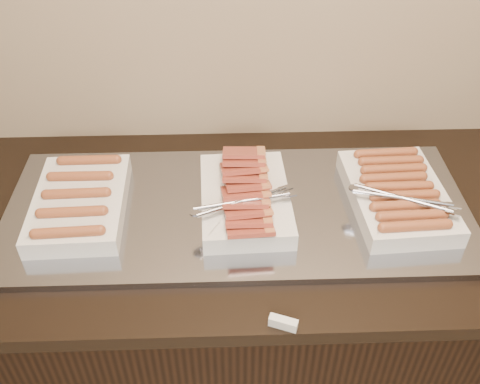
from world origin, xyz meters
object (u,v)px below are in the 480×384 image
(counter, at_px, (240,317))
(warming_tray, at_px, (237,210))
(dish_right, at_px, (398,194))
(dish_left, at_px, (80,202))
(dish_center, at_px, (245,197))

(counter, bearing_deg, warming_tray, 180.00)
(counter, distance_m, warming_tray, 0.46)
(warming_tray, relative_size, dish_right, 3.31)
(counter, height_order, dish_left, dish_left)
(warming_tray, height_order, dish_left, dish_left)
(counter, xyz_separation_m, dish_center, (0.01, -0.00, 0.50))
(dish_left, bearing_deg, counter, -1.72)
(dish_right, bearing_deg, warming_tray, 175.94)
(counter, distance_m, dish_center, 0.50)
(dish_center, height_order, dish_right, dish_center)
(counter, height_order, dish_right, dish_right)
(dish_center, relative_size, dish_right, 0.98)
(dish_left, distance_m, dish_center, 0.42)
(dish_left, distance_m, dish_right, 0.81)
(counter, relative_size, dish_center, 5.77)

